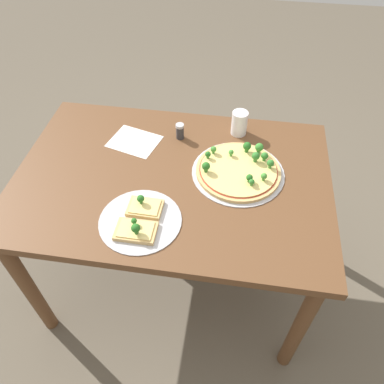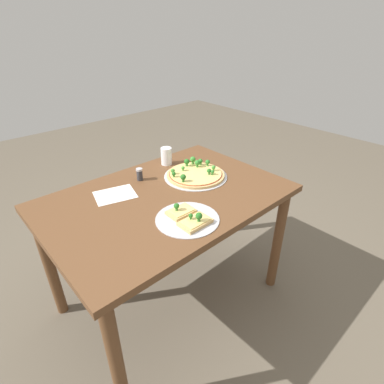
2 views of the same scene
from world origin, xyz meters
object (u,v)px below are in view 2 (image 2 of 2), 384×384
dining_table (168,211)px  pizza_tray_slice (188,218)px  pizza_tray_whole (195,174)px  drinking_cup (166,156)px  condiment_shaker (140,174)px

dining_table → pizza_tray_slice: (-0.07, -0.25, 0.11)m
dining_table → pizza_tray_whole: pizza_tray_whole is taller
pizza_tray_slice → drinking_cup: bearing=60.8°
condiment_shaker → dining_table: bearing=-88.0°
pizza_tray_slice → pizza_tray_whole: bearing=42.9°
pizza_tray_whole → condiment_shaker: same height
dining_table → drinking_cup: 0.43m
condiment_shaker → pizza_tray_slice: bearing=-97.0°
pizza_tray_slice → condiment_shaker: bearing=83.0°
pizza_tray_whole → condiment_shaker: (-0.27, 0.18, 0.02)m
pizza_tray_whole → condiment_shaker: size_ratio=5.16×
pizza_tray_whole → pizza_tray_slice: pizza_tray_whole is taller
dining_table → pizza_tray_whole: bearing=13.2°
dining_table → condiment_shaker: condiment_shaker is taller
pizza_tray_slice → drinking_cup: (0.31, 0.56, 0.04)m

